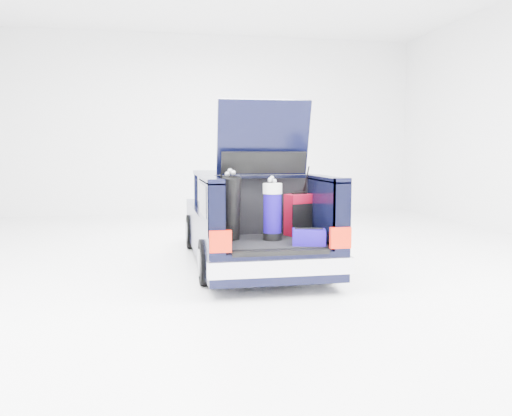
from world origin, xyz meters
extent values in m
plane|color=white|center=(0.00, 0.00, 0.00)|extent=(14.00, 14.00, 0.00)
cube|color=black|center=(0.00, 0.65, 0.50)|extent=(1.75, 3.00, 0.70)
cube|color=black|center=(0.00, 2.22, 0.40)|extent=(1.70, 0.30, 0.50)
cube|color=silver|center=(0.00, 2.36, 0.33)|extent=(1.72, 0.10, 0.22)
cube|color=black|center=(0.00, 0.15, 1.12)|extent=(1.55, 1.95, 0.54)
cube|color=black|center=(0.00, 0.15, 1.41)|extent=(1.62, 2.05, 0.06)
cube|color=black|center=(0.00, -1.50, 0.35)|extent=(1.75, 1.30, 0.40)
cube|color=black|center=(0.00, -1.48, 0.57)|extent=(1.32, 1.18, 0.05)
cube|color=black|center=(-0.78, -1.50, 0.97)|extent=(0.20, 1.30, 0.85)
cube|color=black|center=(0.78, -1.50, 0.97)|extent=(0.20, 1.30, 0.85)
cube|color=black|center=(-0.78, -1.50, 1.41)|extent=(0.20, 1.30, 0.06)
cube|color=black|center=(0.78, -1.50, 1.41)|extent=(0.20, 1.30, 0.06)
cube|color=black|center=(0.00, -0.88, 0.97)|extent=(1.36, 0.08, 0.84)
cube|color=silver|center=(0.00, -2.18, 0.38)|extent=(1.80, 0.12, 0.20)
cube|color=#B51907|center=(-0.74, -2.15, 0.72)|extent=(0.26, 0.07, 0.26)
cube|color=#B51907|center=(0.74, -2.15, 0.72)|extent=(0.26, 0.07, 0.26)
cube|color=black|center=(0.00, -2.15, 0.56)|extent=(1.20, 0.06, 0.06)
cube|color=black|center=(0.00, -1.05, 1.96)|extent=(1.28, 0.33, 1.03)
cube|color=black|center=(0.00, -1.01, 2.10)|extent=(0.95, 0.17, 0.54)
cylinder|color=black|center=(-0.82, 1.45, 0.31)|extent=(0.20, 0.62, 0.62)
cylinder|color=slate|center=(-0.82, 1.45, 0.31)|extent=(0.23, 0.36, 0.36)
cylinder|color=black|center=(0.82, 1.45, 0.31)|extent=(0.20, 0.62, 0.62)
cylinder|color=slate|center=(0.82, 1.45, 0.31)|extent=(0.23, 0.36, 0.36)
cylinder|color=black|center=(-0.82, -1.35, 0.31)|extent=(0.20, 0.62, 0.62)
cylinder|color=slate|center=(-0.82, -1.35, 0.31)|extent=(0.23, 0.36, 0.36)
cylinder|color=black|center=(0.82, -1.35, 0.31)|extent=(0.20, 0.62, 0.62)
cylinder|color=slate|center=(0.82, -1.35, 0.31)|extent=(0.23, 0.36, 0.36)
cube|color=maroon|center=(0.50, -1.11, 0.89)|extent=(0.43, 0.35, 0.58)
cube|color=black|center=(0.50, -1.11, 1.19)|extent=(0.23, 0.13, 0.03)
cube|color=black|center=(0.50, -1.22, 0.83)|extent=(0.36, 0.15, 0.44)
cylinder|color=black|center=(-0.50, -1.34, 1.02)|extent=(0.30, 0.39, 0.86)
cube|color=white|center=(-0.50, -1.24, 1.05)|extent=(0.10, 0.03, 0.30)
sphere|color=#99999E|center=(-0.54, -1.32, 1.48)|extent=(0.07, 0.07, 0.07)
sphere|color=#99999E|center=(-0.47, -1.37, 1.50)|extent=(0.07, 0.07, 0.07)
cylinder|color=black|center=(0.04, -1.45, 0.65)|extent=(0.31, 0.31, 0.10)
cylinder|color=#140574|center=(0.04, -1.45, 0.96)|extent=(0.29, 0.29, 0.54)
cylinder|color=white|center=(0.04, -1.45, 1.28)|extent=(0.31, 0.31, 0.14)
sphere|color=#99999E|center=(0.07, -1.43, 1.38)|extent=(0.06, 0.06, 0.06)
sphere|color=#99999E|center=(0.04, -1.41, 1.42)|extent=(0.06, 0.06, 0.06)
cube|color=#140574|center=(0.41, -1.90, 0.70)|extent=(0.46, 0.36, 0.20)
cylinder|color=black|center=(0.41, -1.90, 0.81)|extent=(0.35, 0.11, 0.02)
camera|label=1|loc=(-1.50, -8.40, 1.77)|focal=38.00mm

